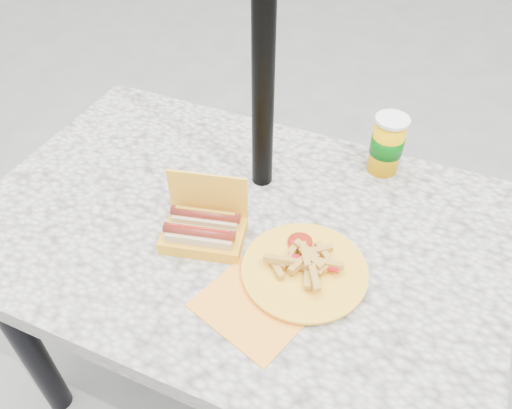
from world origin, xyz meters
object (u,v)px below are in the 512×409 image
at_px(umbrella_pole, 264,48).
at_px(fries_plate, 301,271).
at_px(soda_cup, 387,145).
at_px(hotdog_box, 204,229).

distance_m(umbrella_pole, fries_plate, 0.46).
relative_size(umbrella_pole, soda_cup, 14.29).
height_order(hotdog_box, soda_cup, soda_cup).
xyz_separation_m(umbrella_pole, fries_plate, (0.19, -0.25, -0.34)).
distance_m(umbrella_pole, soda_cup, 0.41).
relative_size(hotdog_box, fries_plate, 0.55).
bearing_deg(hotdog_box, soda_cup, 39.14).
height_order(umbrella_pole, fries_plate, umbrella_pole).
height_order(hotdog_box, fries_plate, hotdog_box).
distance_m(umbrella_pole, hotdog_box, 0.40).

